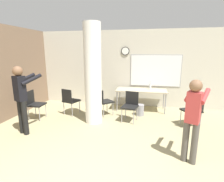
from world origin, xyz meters
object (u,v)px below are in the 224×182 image
bottle_on_table (150,86)px  chair_by_left_wall (34,103)px  chair_mid_room (193,109)px  chair_table_front (131,104)px  folding_table (141,91)px  chair_table_left (103,100)px  person_watching_back (22,95)px  person_playing_side (193,115)px  chair_near_pillar (70,100)px

bottle_on_table → chair_by_left_wall: (-3.46, -1.58, -0.33)m
chair_mid_room → chair_by_left_wall: bearing=-176.5°
chair_table_front → chair_mid_room: bearing=-4.4°
folding_table → chair_table_front: (-0.27, -1.06, -0.18)m
chair_by_left_wall → chair_mid_room: same height
chair_table_left → person_watching_back: bearing=-135.0°
chair_table_left → person_playing_side: size_ratio=0.56×
chair_table_front → chair_mid_room: same height
folding_table → chair_table_left: size_ratio=1.98×
folding_table → person_playing_side: size_ratio=1.10×
bottle_on_table → person_watching_back: 4.00m
bottle_on_table → person_playing_side: person_playing_side is taller
person_watching_back → chair_mid_room: bearing=16.1°
chair_table_left → chair_near_pillar: size_ratio=1.00×
chair_table_front → person_playing_side: person_playing_side is taller
folding_table → bottle_on_table: 0.35m
folding_table → chair_mid_room: 1.88m
chair_table_front → person_playing_side: 2.24m
chair_near_pillar → chair_table_front: bearing=-3.6°
chair_mid_room → chair_table_left: bearing=171.1°
chair_table_left → chair_table_front: size_ratio=1.00×
person_playing_side → person_watching_back: (-3.81, 0.43, 0.08)m
folding_table → person_playing_side: bearing=-70.5°
chair_table_front → bottle_on_table: bearing=64.1°
chair_mid_room → person_watching_back: size_ratio=0.51×
folding_table → person_watching_back: size_ratio=1.01×
chair_table_left → chair_mid_room: bearing=-8.9°
chair_by_left_wall → chair_table_front: (2.90, 0.41, 0.00)m
chair_near_pillar → chair_mid_room: bearing=-4.0°
folding_table → chair_near_pillar: size_ratio=1.98×
chair_table_left → person_playing_side: (2.17, -2.06, 0.41)m
chair_table_left → folding_table: bearing=33.9°
folding_table → chair_near_pillar: bearing=-157.4°
bottle_on_table → chair_table_front: size_ratio=0.32×
person_playing_side → chair_near_pillar: bearing=149.6°
chair_table_front → chair_near_pillar: bearing=176.4°
folding_table → person_watching_back: bearing=-139.2°
bottle_on_table → person_watching_back: person_watching_back is taller
chair_table_left → chair_table_front: same height
bottle_on_table → chair_near_pillar: bearing=-157.7°
folding_table → person_watching_back: (-2.80, -2.42, 0.31)m
chair_table_left → bottle_on_table: bearing=31.3°
bottle_on_table → chair_by_left_wall: bottle_on_table is taller
chair_table_front → chair_mid_room: 1.71m
chair_by_left_wall → chair_mid_room: 4.61m
bottle_on_table → chair_near_pillar: (-2.55, -1.04, -0.33)m
bottle_on_table → chair_table_left: bottle_on_table is taller
chair_near_pillar → person_playing_side: (3.26, -1.91, 0.41)m
bottle_on_table → person_watching_back: (-3.10, -2.53, 0.16)m
folding_table → person_watching_back: 3.71m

